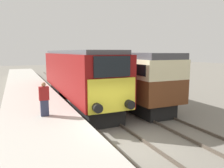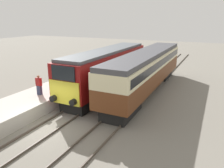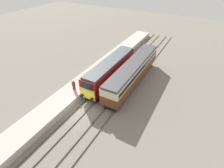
# 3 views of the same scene
# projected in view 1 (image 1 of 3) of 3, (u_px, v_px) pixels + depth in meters

# --- Properties ---
(ground_plane) EXTENTS (120.00, 120.00, 0.00)m
(ground_plane) POSITION_uv_depth(u_px,v_px,m) (131.00, 147.00, 9.10)
(ground_plane) COLOR slate
(platform_left) EXTENTS (3.50, 50.00, 0.98)m
(platform_left) POSITION_uv_depth(u_px,v_px,m) (32.00, 102.00, 14.92)
(platform_left) COLOR #B7B2A8
(platform_left) RESTS_ON ground_plane
(rails_near_track) EXTENTS (1.51, 60.00, 0.14)m
(rails_near_track) POSITION_uv_depth(u_px,v_px,m) (92.00, 114.00, 13.61)
(rails_near_track) COLOR #4C4238
(rails_near_track) RESTS_ON ground_plane
(rails_far_track) EXTENTS (1.50, 60.00, 0.14)m
(rails_far_track) POSITION_uv_depth(u_px,v_px,m) (139.00, 108.00, 14.98)
(rails_far_track) COLOR #4C4238
(rails_far_track) RESTS_ON ground_plane
(locomotive) EXTENTS (2.70, 13.54, 4.02)m
(locomotive) POSITION_uv_depth(u_px,v_px,m) (77.00, 75.00, 16.40)
(locomotive) COLOR black
(locomotive) RESTS_ON ground_plane
(passenger_carriage) EXTENTS (2.75, 16.28, 3.85)m
(passenger_carriage) POSITION_uv_depth(u_px,v_px,m) (110.00, 70.00, 19.12)
(passenger_carriage) COLOR black
(passenger_carriage) RESTS_ON ground_plane
(person_on_platform) EXTENTS (0.44, 0.26, 1.57)m
(person_on_platform) POSITION_uv_depth(u_px,v_px,m) (44.00, 99.00, 10.03)
(person_on_platform) COLOR #2D334C
(person_on_platform) RESTS_ON platform_left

